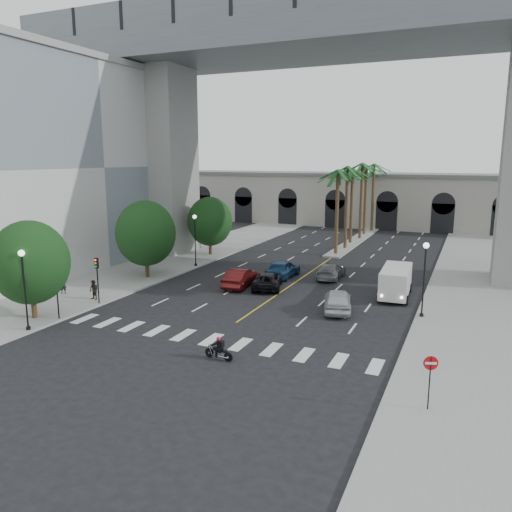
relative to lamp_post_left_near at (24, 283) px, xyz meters
The scene contains 31 objects.
ground 12.86m from the lamp_post_left_near, 23.68° to the left, with size 140.00×140.00×0.00m, color black.
sidewalk_left 20.56m from the lamp_post_left_near, 100.20° to the left, with size 8.00×100.00×0.15m, color gray.
sidewalk_right 33.27m from the lamp_post_left_near, 37.15° to the left, with size 8.00×100.00×0.15m, color gray.
median 44.59m from the lamp_post_left_near, 75.15° to the left, with size 2.00×24.00×0.20m, color gray.
building_left 24.14m from the lamp_post_left_near, 132.54° to the left, with size 16.50×32.50×20.60m.
pier_building 61.08m from the lamp_post_left_near, 79.24° to the left, with size 71.00×10.50×8.50m.
bridge 34.39m from the lamp_post_left_near, 61.23° to the left, with size 75.00×13.00×26.00m.
palm_a 35.40m from the lamp_post_left_near, 70.94° to the left, with size 3.20×3.20×10.30m.
palm_b 39.23m from the lamp_post_left_near, 72.73° to the left, with size 3.20×3.20×10.60m.
palm_c 42.88m from the lamp_post_left_near, 74.72° to the left, with size 3.20×3.20×10.10m.
palm_d 46.90m from the lamp_post_left_near, 75.60° to the left, with size 3.20×3.20×10.90m.
palm_e 50.64m from the lamp_post_left_near, 77.01° to the left, with size 3.20×3.20×10.40m.
palm_f 54.61m from the lamp_post_left_near, 77.65° to the left, with size 3.20×3.20×10.70m.
street_tree_near 2.68m from the lamp_post_left_near, 128.66° to the left, with size 5.20×5.20×6.89m.
street_tree_mid 15.12m from the lamp_post_left_near, 96.09° to the left, with size 5.44×5.44×7.21m.
street_tree_far 27.06m from the lamp_post_left_near, 93.39° to the left, with size 5.04×5.04×6.68m.
lamp_post_left_near is the anchor object (origin of this frame).
lamp_post_left_far 21.00m from the lamp_post_left_near, 90.00° to the left, with size 0.40×0.40×5.35m.
lamp_post_right 26.25m from the lamp_post_left_near, 29.69° to the left, with size 0.40×0.40×5.35m.
traffic_signal_near 2.60m from the lamp_post_left_near, 87.71° to the left, with size 0.25×0.18×3.65m.
traffic_signal_far 6.54m from the lamp_post_left_near, 89.12° to the left, with size 0.25×0.18×3.65m.
motorcycle_rider 13.61m from the lamp_post_left_near, ahead, with size 1.80×0.49×1.30m.
car_a 21.15m from the lamp_post_left_near, 35.98° to the left, with size 1.93×4.81×1.64m, color #B9B8BE.
car_b 17.62m from the lamp_post_left_near, 64.55° to the left, with size 1.71×4.89×1.61m, color #4E100F.
car_c 19.14m from the lamp_post_left_near, 58.55° to the left, with size 2.29×4.96×1.38m, color black.
car_d 25.99m from the lamp_post_left_near, 57.51° to the left, with size 2.00×4.93×1.43m, color slate.
car_e 22.70m from the lamp_post_left_near, 64.50° to the left, with size 1.98×4.92×1.68m, color navy.
cargo_van 27.03m from the lamp_post_left_near, 41.20° to the left, with size 2.49×5.70×2.39m.
pedestrian_a 8.94m from the lamp_post_left_near, 120.30° to the left, with size 0.55×0.36×1.52m, color black.
pedestrian_b 7.52m from the lamp_post_left_near, 97.16° to the left, with size 0.75×0.58×1.54m, color black.
do_not_enter_sign 24.44m from the lamp_post_left_near, ahead, with size 0.62×0.25×2.62m.
Camera 1 is at (14.21, -26.96, 11.01)m, focal length 35.00 mm.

